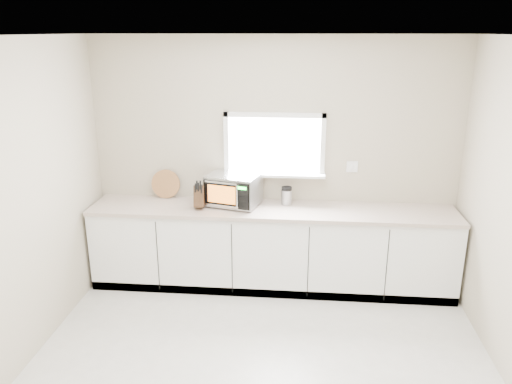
# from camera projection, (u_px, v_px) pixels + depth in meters

# --- Properties ---
(back_wall) EXTENTS (4.00, 0.17, 2.70)m
(back_wall) POSITION_uv_depth(u_px,v_px,m) (274.00, 161.00, 5.49)
(back_wall) COLOR #B0A18C
(back_wall) RESTS_ON ground
(cabinets) EXTENTS (3.92, 0.60, 0.88)m
(cabinets) POSITION_uv_depth(u_px,v_px,m) (272.00, 249.00, 5.49)
(cabinets) COLOR white
(cabinets) RESTS_ON ground
(countertop) EXTENTS (3.92, 0.64, 0.04)m
(countertop) POSITION_uv_depth(u_px,v_px,m) (272.00, 210.00, 5.34)
(countertop) COLOR #BAA899
(countertop) RESTS_ON cabinets
(microwave) EXTENTS (0.62, 0.54, 0.34)m
(microwave) POSITION_uv_depth(u_px,v_px,m) (234.00, 189.00, 5.38)
(microwave) COLOR black
(microwave) RESTS_ON countertop
(knife_block) EXTENTS (0.12, 0.23, 0.32)m
(knife_block) POSITION_uv_depth(u_px,v_px,m) (199.00, 196.00, 5.30)
(knife_block) COLOR #422917
(knife_block) RESTS_ON countertop
(cutting_board) EXTENTS (0.33, 0.08, 0.32)m
(cutting_board) POSITION_uv_depth(u_px,v_px,m) (166.00, 184.00, 5.63)
(cutting_board) COLOR #A5693F
(cutting_board) RESTS_ON countertop
(coffee_grinder) EXTENTS (0.13, 0.13, 0.20)m
(coffee_grinder) POSITION_uv_depth(u_px,v_px,m) (287.00, 196.00, 5.43)
(coffee_grinder) COLOR #A7AAAF
(coffee_grinder) RESTS_ON countertop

